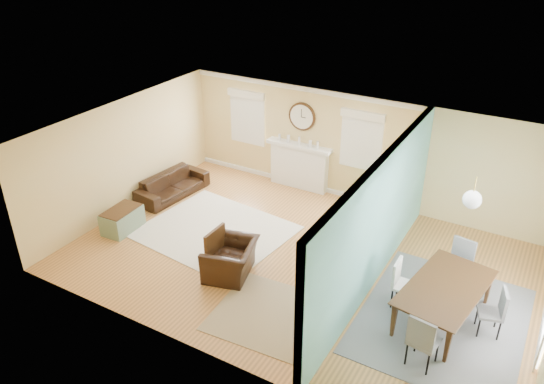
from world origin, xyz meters
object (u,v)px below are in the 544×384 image
object	(u,v)px
sofa	(172,185)
dining_table	(445,304)
green_chair	(364,203)
eames_chair	(231,259)
credenza	(380,224)

from	to	relation	value
sofa	dining_table	distance (m)	7.04
sofa	green_chair	bearing A→B (deg)	-65.92
sofa	dining_table	size ratio (longest dim) A/B	0.96
sofa	dining_table	bearing A→B (deg)	-94.14
eames_chair	green_chair	distance (m)	3.67
credenza	eames_chair	bearing A→B (deg)	-128.96
dining_table	sofa	bearing A→B (deg)	88.73
green_chair	dining_table	xyz separation A→B (m)	(2.49, -2.70, 0.04)
sofa	green_chair	xyz separation A→B (m)	(4.44, 1.42, 0.03)
green_chair	credenza	xyz separation A→B (m)	(0.67, -0.85, 0.09)
eames_chair	green_chair	size ratio (longest dim) A/B	1.54
sofa	eames_chair	xyz separation A→B (m)	(3.05, -1.98, 0.06)
credenza	dining_table	world-z (taller)	credenza
green_chair	dining_table	bearing A→B (deg)	130.02
sofa	eames_chair	distance (m)	3.63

